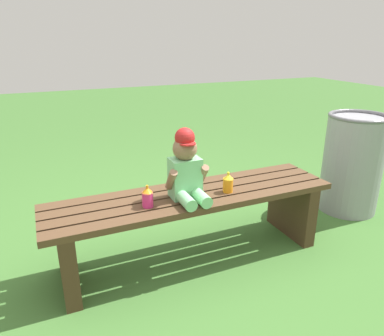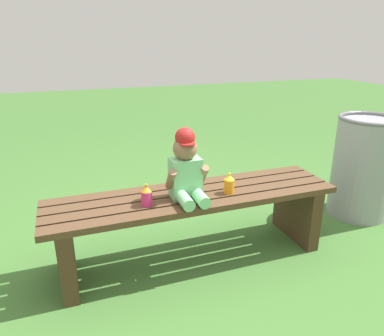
% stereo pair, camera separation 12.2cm
% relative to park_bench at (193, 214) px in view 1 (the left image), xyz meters
% --- Properties ---
extents(ground_plane, '(16.00, 16.00, 0.00)m').
position_rel_park_bench_xyz_m(ground_plane, '(0.00, -0.00, -0.30)').
color(ground_plane, '#3D6B2D').
extents(park_bench, '(1.71, 0.42, 0.43)m').
position_rel_park_bench_xyz_m(park_bench, '(0.00, 0.00, 0.00)').
color(park_bench, '#513823').
rests_on(park_bench, ground_plane).
extents(child_figure, '(0.23, 0.27, 0.40)m').
position_rel_park_bench_xyz_m(child_figure, '(-0.06, -0.04, 0.31)').
color(child_figure, '#7FCC8C').
rests_on(child_figure, park_bench).
extents(sippy_cup_left, '(0.06, 0.06, 0.12)m').
position_rel_park_bench_xyz_m(sippy_cup_left, '(-0.29, -0.06, 0.19)').
color(sippy_cup_left, '#E5337F').
rests_on(sippy_cup_left, park_bench).
extents(sippy_cup_right, '(0.06, 0.06, 0.12)m').
position_rel_park_bench_xyz_m(sippy_cup_right, '(0.20, -0.06, 0.19)').
color(sippy_cup_right, orange).
rests_on(sippy_cup_right, park_bench).
extents(trash_bin, '(0.44, 0.44, 0.76)m').
position_rel_park_bench_xyz_m(trash_bin, '(1.40, 0.13, 0.08)').
color(trash_bin, gray).
rests_on(trash_bin, ground_plane).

